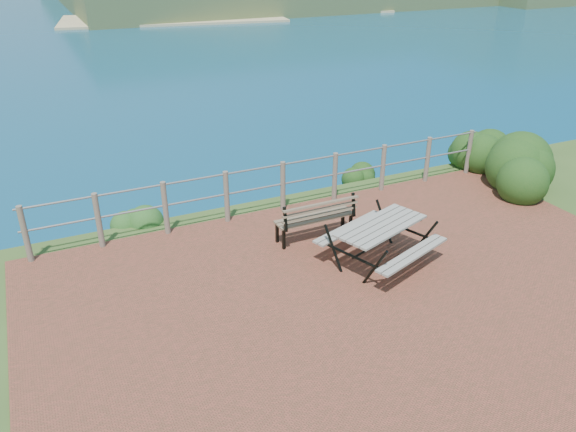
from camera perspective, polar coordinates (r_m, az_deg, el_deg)
name	(u,v)px	position (r m, az deg, el deg)	size (l,w,h in m)	color
ground	(377,299)	(8.54, 9.03, -8.31)	(10.00, 7.00, 0.12)	brown
safety_railing	(283,184)	(10.83, -0.52, 3.30)	(9.40, 0.10, 1.00)	#6B5B4C
picnic_table	(380,239)	(9.22, 9.34, -2.33)	(1.75, 1.34, 0.68)	gray
park_bench	(315,211)	(9.81, 2.74, 0.48)	(1.44, 0.37, 0.81)	brown
shrub_right_front	(522,192)	(12.86, 22.68, 2.24)	(1.47, 1.47, 2.09)	#144315
shrub_right_edge	(481,166)	(14.02, 18.98, 4.80)	(1.06, 1.06, 1.52)	#144315
shrub_lip_west	(138,225)	(10.86, -15.04, -0.93)	(0.83, 0.83, 0.60)	#2B5A21
shrub_lip_east	(359,176)	(12.78, 7.23, 4.01)	(0.73, 0.73, 0.45)	#144315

